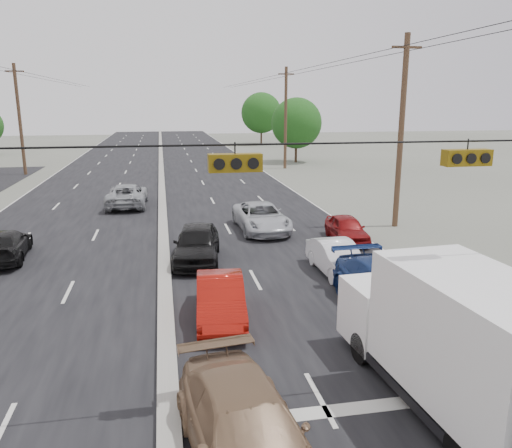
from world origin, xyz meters
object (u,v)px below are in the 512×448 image
Objects in this scene: queue_car_e at (347,229)px; oncoming_far at (127,195)px; tree_right_far at (261,113)px; utility_pole_left_c at (20,119)px; queue_car_c at (261,218)px; tan_sedan at (247,433)px; queue_car_d at (388,290)px; queue_car_b at (337,258)px; red_sedan at (220,299)px; queue_car_a at (197,244)px; box_truck at (452,338)px; tree_right_mid at (296,123)px; utility_pole_right_b at (401,132)px; oncoming_near at (4,245)px; utility_pole_right_c at (286,118)px.

oncoming_far is at bearing 139.11° from queue_car_e.
utility_pole_left_c is at bearing -133.53° from tree_right_far.
queue_car_c is 0.98× the size of oncoming_far.
tan_sedan reaches higher than queue_car_c.
queue_car_b is at bearing 92.92° from queue_car_d.
tree_right_far is at bearing 82.23° from red_sedan.
queue_car_a is 8.56m from queue_car_d.
tree_right_mid is at bearing 75.32° from box_truck.
queue_car_c is (-1.60, 7.24, 0.07)m from queue_car_b.
tree_right_mid is 41.68m from queue_car_d.
utility_pole_right_b is at bearing -93.64° from tree_right_far.
tree_right_mid is 1.35× the size of oncoming_far.
oncoming_far is (10.28, -16.84, -4.37)m from utility_pole_left_c.
oncoming_near is (-15.46, -0.06, 0.02)m from queue_car_e.
tree_right_far is at bearing 78.38° from box_truck.
queue_car_e is at bearing 55.42° from tan_sedan.
utility_pole_left_c is 2.56× the size of queue_car_b.
queue_car_d is at bearing 39.94° from tan_sedan.
utility_pole_left_c is 35.36m from utility_pole_right_b.
oncoming_near is at bearing 68.32° from oncoming_far.
tree_right_far is 1.99× the size of red_sedan.
red_sedan is 11.42m from oncoming_near.
box_truck reaches higher than queue_car_e.
red_sedan reaches higher than oncoming_near.
tree_right_mid reaches higher than box_truck.
tan_sedan reaches higher than queue_car_b.
tree_right_mid is at bearing 66.39° from tan_sedan.
utility_pole_right_b is at bearing 28.60° from queue_car_a.
tan_sedan is at bearing -119.80° from queue_car_b.
queue_car_b is 7.41m from queue_car_c.
oncoming_near is at bearing -123.70° from tree_right_mid.
queue_car_d is at bearing -87.16° from queue_car_b.
queue_car_b is at bearing -58.97° from utility_pole_left_c.
box_truck is at bearing 110.15° from oncoming_far.
tree_right_mid is at bearing 75.54° from queue_car_b.
queue_car_c is (-7.41, -24.66, -4.39)m from utility_pole_right_c.
red_sedan is 0.80× the size of queue_car_c.
utility_pole_right_b is 8.62m from queue_car_c.
red_sedan is 6.05m from queue_car_b.
queue_car_a is 7.58m from queue_car_e.
utility_pole_right_b is 20.63m from tan_sedan.
red_sedan is at bearing -68.11° from utility_pole_left_c.
queue_car_b is (-8.31, -36.90, -3.69)m from tree_right_mid.
queue_car_b is (5.29, -2.62, -0.14)m from queue_car_a.
queue_car_a is 1.18× the size of queue_car_b.
oncoming_far is (-8.29, 23.93, -0.92)m from box_truck.
tan_sedan is at bearing -104.86° from utility_pole_right_c.
queue_car_b is (-9.31, -61.90, -4.31)m from tree_right_far.
tan_sedan is at bearing -104.01° from queue_car_c.
red_sedan is (-14.31, -65.30, -4.28)m from tree_right_far.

